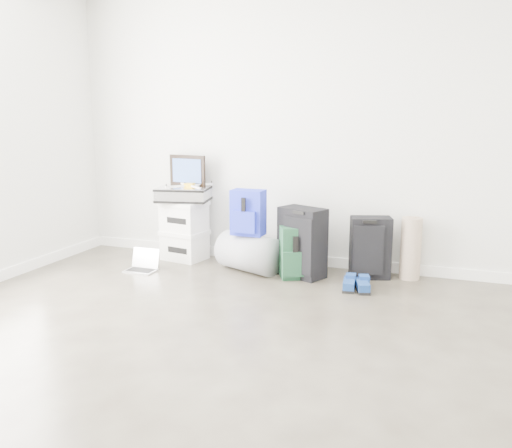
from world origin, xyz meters
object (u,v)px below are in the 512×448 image
at_px(boxes_stack, 184,230).
at_px(briefcase, 183,194).
at_px(laptop, 143,265).
at_px(large_suitcase, 302,243).
at_px(carry_on, 370,248).
at_px(duffel_bag, 249,253).

xyz_separation_m(boxes_stack, briefcase, (0.00, 0.00, 0.37)).
bearing_deg(laptop, large_suitcase, 13.16).
relative_size(large_suitcase, carry_on, 1.14).
bearing_deg(carry_on, boxes_stack, 162.20).
bearing_deg(large_suitcase, carry_on, 40.49).
distance_m(large_suitcase, carry_on, 0.62).
bearing_deg(carry_on, briefcase, 162.20).
relative_size(briefcase, duffel_bag, 0.86).
height_order(briefcase, laptop, briefcase).
relative_size(briefcase, laptop, 1.74).
bearing_deg(briefcase, boxes_stack, 0.00).
height_order(boxes_stack, briefcase, briefcase).
bearing_deg(carry_on, large_suitcase, 178.93).
distance_m(duffel_bag, carry_on, 1.13).
xyz_separation_m(boxes_stack, laptop, (-0.19, -0.51, -0.25)).
bearing_deg(carry_on, duffel_bag, 171.49).
bearing_deg(duffel_bag, boxes_stack, -170.26).
distance_m(briefcase, duffel_bag, 0.94).
height_order(duffel_bag, laptop, duffel_bag).
bearing_deg(laptop, carry_on, 14.32).
height_order(carry_on, laptop, carry_on).
bearing_deg(boxes_stack, laptop, -99.89).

